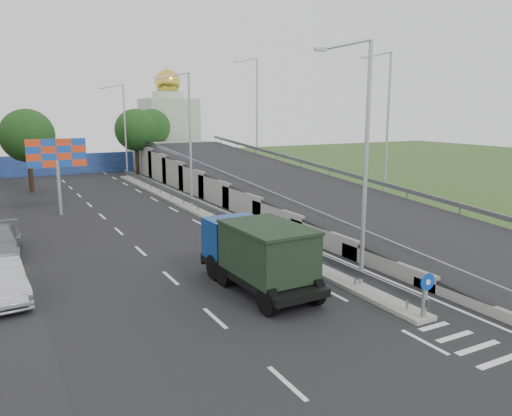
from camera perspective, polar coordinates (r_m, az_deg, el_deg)
ground at (r=18.11m, az=23.74°, el=-14.37°), size 160.00×160.00×0.00m
road_surface at (r=32.38m, az=-8.96°, el=-2.37°), size 26.00×90.00×0.04m
median at (r=37.03m, az=-6.65°, el=-0.43°), size 1.00×44.00×0.20m
overpass_ramp at (r=40.06m, az=3.32°, el=2.91°), size 10.00×50.00×3.50m
median_guardrail at (r=36.91m, az=-6.67°, el=0.55°), size 0.09×44.00×0.71m
sign_bollard at (r=18.99m, az=18.79°, el=-9.42°), size 0.64×0.23×1.67m
lamp_post_near at (r=20.75m, az=12.10°, el=6.20°), size 2.74×0.18×10.08m
lamp_post_mid at (r=38.22m, az=-7.81°, el=8.53°), size 2.74×0.18×10.08m
lamp_post_far at (r=57.37m, az=-14.93°, el=9.13°), size 2.74×0.18×10.08m
blue_wall at (r=62.78m, az=-19.67°, el=4.78°), size 30.00×0.50×2.40m
church at (r=73.58m, az=-9.92°, el=9.33°), size 7.00×7.00×13.80m
billboard at (r=38.16m, az=-21.80°, el=5.39°), size 4.00×0.24×5.50m
tree_left_mid at (r=49.93m, az=-24.68°, el=7.51°), size 4.80×4.80×7.60m
tree_median_far at (r=59.80m, az=-13.58°, el=8.66°), size 4.80×4.80×7.60m
tree_ramp_far at (r=67.61m, az=-11.81°, el=9.00°), size 4.80×4.80×7.60m
dump_truck at (r=21.04m, az=0.18°, el=-5.06°), size 2.74×6.76×2.95m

